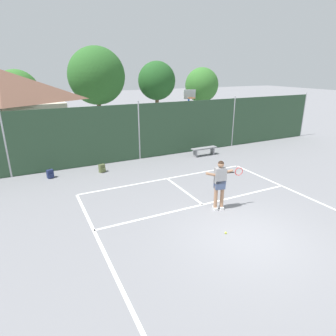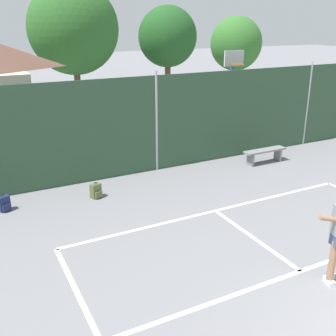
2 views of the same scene
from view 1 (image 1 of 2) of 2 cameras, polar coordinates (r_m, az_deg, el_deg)
ground_plane at (r=9.34m, az=15.39°, el=-13.08°), size 120.00×120.00×0.00m
court_markings at (r=9.74m, az=12.85°, el=-11.36°), size 8.30×11.10×0.01m
chainlink_fence at (r=16.07m, az=-5.76°, el=7.12°), size 26.09×0.09×3.22m
basketball_hoop at (r=19.62m, az=4.17°, el=11.64°), size 0.90×0.67×3.55m
clubhouse_building at (r=19.36m, az=-29.47°, el=9.77°), size 6.84×4.33×4.85m
treeline_backdrop at (r=26.52m, az=-18.40°, el=16.28°), size 25.74×4.42×6.79m
tennis_player at (r=10.33m, az=10.29°, el=-2.52°), size 1.43×0.34×1.85m
tennis_ball at (r=9.34m, az=11.36°, el=-12.48°), size 0.07×0.07×0.07m
backpack_navy at (r=14.52m, az=-22.28°, el=-1.11°), size 0.33×0.32×0.46m
backpack_olive at (r=14.55m, az=-12.93°, el=-0.08°), size 0.33×0.32×0.46m
courtside_bench at (r=17.00m, az=7.16°, el=3.64°), size 1.60×0.36×0.48m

